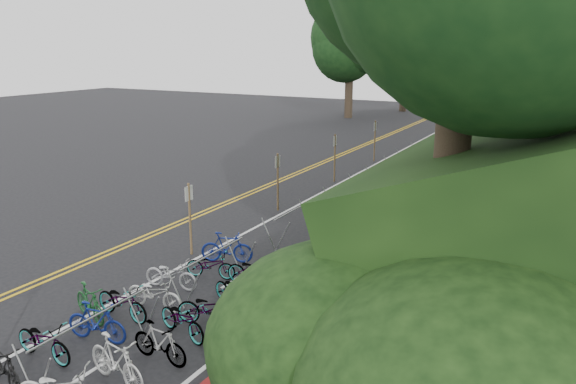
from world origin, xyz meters
name	(u,v)px	position (x,y,z in m)	size (l,w,h in m)	color
ground	(59,309)	(0.00, 0.00, 0.00)	(120.00, 120.00, 0.00)	black
road_markings	(268,216)	(0.63, 10.10, 0.00)	(7.47, 80.00, 0.01)	gold
red_curb	(399,220)	(5.70, 12.00, 0.05)	(0.25, 28.00, 0.10)	maroon
bike_rack_front	(93,330)	(3.02, -1.52, 0.88)	(1.15, 3.27, 1.18)	gray
bike_racks_rest	(348,188)	(3.00, 13.00, 0.85)	(1.14, 23.00, 1.17)	gray
signposts_rest	(309,165)	(0.60, 14.00, 1.43)	(0.08, 18.40, 2.50)	brown
bike_front	(90,302)	(1.23, -0.02, 0.48)	(1.60, 0.45, 0.96)	#144C1E
bike_valet	(158,308)	(2.99, 0.60, 0.48)	(3.31, 9.82, 1.10)	black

